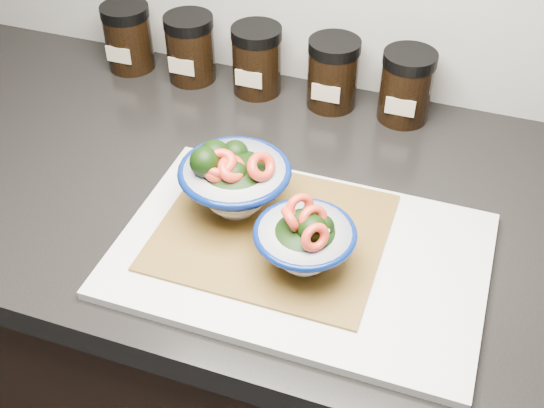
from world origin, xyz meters
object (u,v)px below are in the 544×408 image
(spice_jar_a, at_px, (128,37))
(spice_jar_d, at_px, (333,73))
(spice_jar_c, at_px, (257,60))
(cutting_board, at_px, (301,255))
(spice_jar_e, at_px, (406,86))
(spice_jar_b, at_px, (190,48))
(bowl_right, at_px, (305,241))
(bowl_left, at_px, (233,180))

(spice_jar_a, bearing_deg, spice_jar_d, 0.00)
(spice_jar_c, height_order, spice_jar_d, same)
(cutting_board, xyz_separation_m, spice_jar_c, (-0.19, 0.35, 0.05))
(spice_jar_a, xyz_separation_m, spice_jar_c, (0.23, 0.00, 0.00))
(spice_jar_e, bearing_deg, spice_jar_b, 180.00)
(cutting_board, relative_size, spice_jar_b, 3.98)
(bowl_right, xyz_separation_m, spice_jar_b, (-0.32, 0.37, 0.00))
(spice_jar_a, height_order, spice_jar_d, same)
(bowl_left, height_order, bowl_right, bowl_left)
(spice_jar_b, xyz_separation_m, spice_jar_e, (0.36, 0.00, 0.00))
(bowl_right, bearing_deg, spice_jar_c, 117.91)
(spice_jar_b, height_order, spice_jar_d, same)
(cutting_board, xyz_separation_m, spice_jar_a, (-0.42, 0.35, 0.05))
(spice_jar_a, height_order, spice_jar_b, same)
(cutting_board, distance_m, bowl_left, 0.13)
(bowl_left, xyz_separation_m, spice_jar_d, (0.05, 0.30, -0.00))
(bowl_left, xyz_separation_m, spice_jar_a, (-0.32, 0.30, -0.00))
(bowl_left, height_order, spice_jar_d, bowl_left)
(spice_jar_d, bearing_deg, spice_jar_a, 180.00)
(bowl_right, xyz_separation_m, spice_jar_c, (-0.20, 0.37, 0.00))
(bowl_left, height_order, spice_jar_a, bowl_left)
(bowl_left, bearing_deg, spice_jar_e, 61.82)
(bowl_left, bearing_deg, cutting_board, -23.20)
(spice_jar_b, bearing_deg, spice_jar_c, 0.00)
(cutting_board, xyz_separation_m, bowl_left, (-0.11, 0.05, 0.06))
(spice_jar_b, bearing_deg, bowl_right, -49.76)
(cutting_board, bearing_deg, bowl_left, 156.80)
(spice_jar_b, distance_m, spice_jar_e, 0.36)
(spice_jar_e, bearing_deg, bowl_right, -97.14)
(cutting_board, xyz_separation_m, spice_jar_d, (-0.06, 0.35, 0.05))
(spice_jar_d, distance_m, spice_jar_e, 0.12)
(bowl_left, bearing_deg, bowl_right, -30.29)
(bowl_right, height_order, spice_jar_d, spice_jar_d)
(cutting_board, bearing_deg, spice_jar_d, 99.50)
(spice_jar_a, relative_size, spice_jar_c, 1.00)
(cutting_board, relative_size, spice_jar_a, 3.98)
(cutting_board, distance_m, spice_jar_b, 0.47)
(spice_jar_b, bearing_deg, spice_jar_d, 0.00)
(spice_jar_b, relative_size, spice_jar_c, 1.00)
(cutting_board, xyz_separation_m, spice_jar_b, (-0.30, 0.35, 0.05))
(cutting_board, height_order, spice_jar_c, spice_jar_c)
(bowl_right, height_order, spice_jar_e, spice_jar_e)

